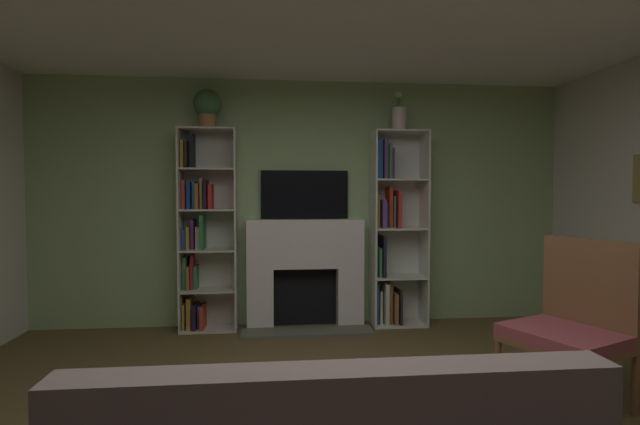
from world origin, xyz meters
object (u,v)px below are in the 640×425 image
Objects in this scene: tv at (305,194)px; armchair at (573,322)px; bookshelf_right at (391,232)px; vase_with_flowers at (399,118)px; bookshelf_left at (203,233)px; fireplace at (305,269)px; potted_plant at (207,106)px.

tv is 2.81m from armchair.
bookshelf_right reaches higher than armchair.
bookshelf_left is at bearing 179.07° from vase_with_flowers.
tv is (0.00, 0.10, 0.79)m from fireplace.
bookshelf_left is 1.00× the size of bookshelf_right.
tv reaches higher than armchair.
armchair is (2.67, -1.98, -1.76)m from potted_plant.
armchair is at bearing -36.61° from potted_plant.
potted_plant is (-1.00, -0.02, 1.70)m from fireplace.
vase_with_flowers is at bearing -6.79° from tv.
tv is 0.45× the size of bookshelf_left.
vase_with_flowers is at bearing 0.02° from potted_plant.
armchair is at bearing -51.61° from tv.
bookshelf_left is 2.40m from vase_with_flowers.
fireplace is at bearing -90.00° from tv.
bookshelf_right is (2.00, -0.01, -0.01)m from bookshelf_left.
bookshelf_left is at bearing 179.44° from fireplace.
vase_with_flowers is (1.00, -0.02, 1.61)m from fireplace.
bookshelf_right reaches higher than fireplace.
vase_with_flowers is 2.67m from armchair.
vase_with_flowers is 0.39× the size of armchair.
fireplace is 0.64× the size of bookshelf_right.
tv is at bearing 173.21° from vase_with_flowers.
bookshelf_right is (0.93, -0.00, 0.38)m from fireplace.
bookshelf_right is at bearing -0.02° from fireplace.
tv is 0.45× the size of bookshelf_right.
fireplace is 1.42× the size of tv.
fireplace is 1.14m from bookshelf_left.
vase_with_flowers is (2.01, 0.00, -0.09)m from potted_plant.
armchair is at bearing -71.51° from vase_with_flowers.
bookshelf_right is 1.23m from vase_with_flowers.
bookshelf_right is (0.93, -0.10, -0.41)m from tv.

